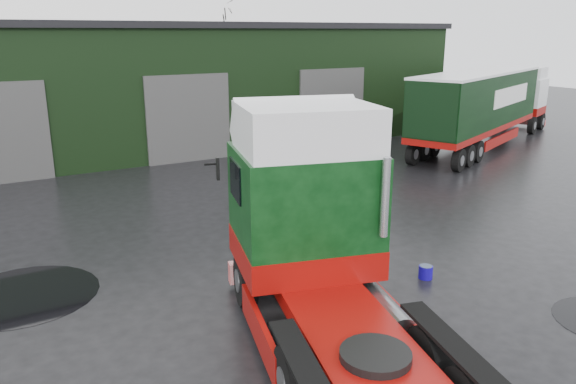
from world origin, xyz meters
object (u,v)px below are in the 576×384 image
Objects in this scene: hero_tractor at (337,244)px; lorry_right at (477,111)px; tree_back_b at (211,60)px; warehouse at (148,83)px; wash_bucket at (426,272)px.

hero_tractor reaches higher than lorry_right.
hero_tractor is 0.98× the size of tree_back_b.
tree_back_b reaches higher than hero_tractor.
warehouse is 17.41m from lorry_right.
lorry_right is at bearing -75.46° from tree_back_b.
tree_back_b is (8.00, 10.00, 0.59)m from warehouse.
warehouse is 94.64× the size of wash_bucket.
tree_back_b reaches higher than warehouse.
tree_back_b is (-5.45, 21.00, 1.75)m from lorry_right.
warehouse is at bearing -128.66° from tree_back_b.
lorry_right is at bearing 37.93° from wash_bucket.
hero_tractor is 20.91m from lorry_right.
lorry_right is 16.80m from wash_bucket.
warehouse reaches higher than hero_tractor.
wash_bucket is (3.95, 1.73, -2.11)m from hero_tractor.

